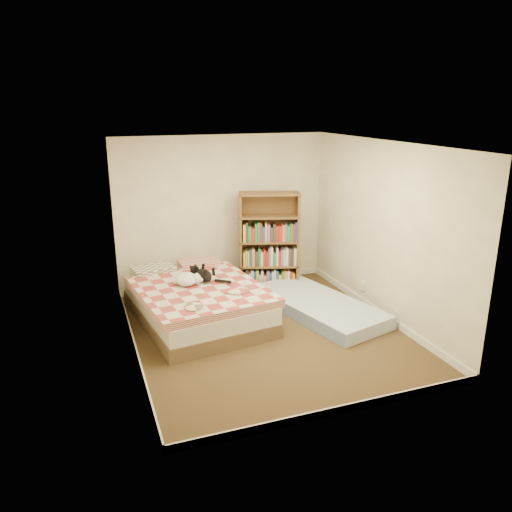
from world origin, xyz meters
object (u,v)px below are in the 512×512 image
object	(u,v)px
white_dog	(187,279)
bed	(196,300)
floor_mattress	(318,306)
bookshelf	(268,254)
black_cat	(204,274)

from	to	relation	value
white_dog	bed	bearing A→B (deg)	-0.99
floor_mattress	white_dog	distance (m)	1.97
bookshelf	black_cat	world-z (taller)	bookshelf
bed	black_cat	size ratio (longest dim) A/B	3.22
bookshelf	floor_mattress	world-z (taller)	bookshelf
bed	white_dog	world-z (taller)	white_dog
floor_mattress	white_dog	xyz separation A→B (m)	(-1.86, 0.38, 0.52)
bed	black_cat	world-z (taller)	black_cat
bookshelf	black_cat	size ratio (longest dim) A/B	2.15
floor_mattress	bookshelf	bearing A→B (deg)	89.96
bookshelf	white_dog	world-z (taller)	bookshelf
bed	bookshelf	distance (m)	1.66
floor_mattress	black_cat	xyz separation A→B (m)	(-1.58, 0.54, 0.51)
bookshelf	white_dog	size ratio (longest dim) A/B	3.78
white_dog	bookshelf	bearing A→B (deg)	11.90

